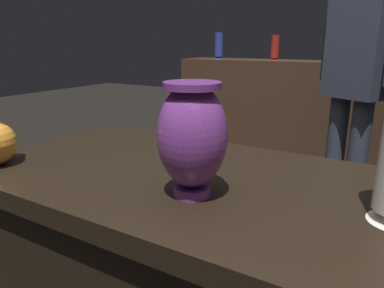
% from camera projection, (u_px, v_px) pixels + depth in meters
% --- Properties ---
extents(back_display_shelf, '(2.60, 0.40, 0.99)m').
position_uv_depth(back_display_shelf, '(333.00, 125.00, 2.83)').
color(back_display_shelf, '#422D1E').
rests_on(back_display_shelf, ground_plane).
extents(vase_centerpiece, '(0.15, 0.15, 0.25)m').
position_uv_depth(vase_centerpiece, '(192.00, 136.00, 0.76)').
color(vase_centerpiece, '#7A388E').
rests_on(vase_centerpiece, display_plinth).
extents(shelf_vase_left, '(0.07, 0.07, 0.20)m').
position_uv_depth(shelf_vase_left, '(275.00, 48.00, 2.94)').
color(shelf_vase_left, red).
rests_on(shelf_vase_left, back_display_shelf).
extents(shelf_vase_far_left, '(0.09, 0.09, 0.23)m').
position_uv_depth(shelf_vase_far_left, '(219.00, 46.00, 3.20)').
color(shelf_vase_far_left, '#2D429E').
rests_on(shelf_vase_far_left, back_display_shelf).
extents(visitor_center_back, '(0.42, 0.31, 1.68)m').
position_uv_depth(visitor_center_back, '(357.00, 68.00, 1.98)').
color(visitor_center_back, '#333847').
rests_on(visitor_center_back, ground_plane).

